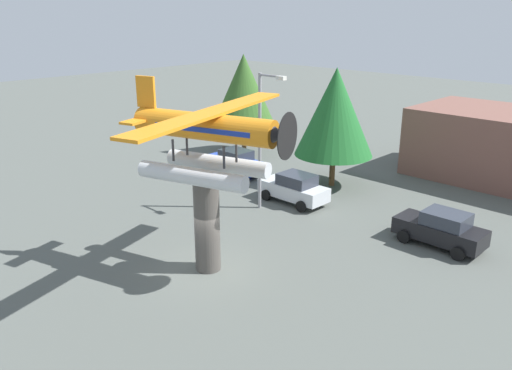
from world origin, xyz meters
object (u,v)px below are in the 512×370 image
at_px(car_near_blue, 234,162).
at_px(streetlight_primary, 262,132).
at_px(tree_east, 335,112).
at_px(car_far_black, 441,229).
at_px(tree_west, 244,88).
at_px(car_mid_silver, 294,188).
at_px(display_pedestal, 207,224).
at_px(floatplane_monument, 207,139).

height_order(car_near_blue, streetlight_primary, streetlight_primary).
bearing_deg(tree_east, car_far_black, -22.38).
bearing_deg(tree_west, car_mid_silver, -29.89).
bearing_deg(tree_west, streetlight_primary, -39.77).
height_order(display_pedestal, car_near_blue, display_pedestal).
distance_m(car_far_black, tree_west, 20.09).
distance_m(car_mid_silver, car_far_black, 8.88).
height_order(display_pedestal, car_mid_silver, display_pedestal).
bearing_deg(streetlight_primary, tree_east, 86.75).
bearing_deg(car_mid_silver, display_pedestal, 106.58).
bearing_deg(tree_west, floatplane_monument, -48.88).
bearing_deg(car_near_blue, floatplane_monument, 132.16).
height_order(floatplane_monument, streetlight_primary, floatplane_monument).
height_order(car_far_black, tree_east, tree_east).
distance_m(floatplane_monument, streetlight_primary, 7.79).
height_order(car_near_blue, car_mid_silver, same).
distance_m(car_near_blue, tree_east, 7.82).
relative_size(streetlight_primary, tree_west, 1.00).
relative_size(car_near_blue, car_far_black, 1.00).
xyz_separation_m(floatplane_monument, streetlight_primary, (-3.42, 6.85, -1.42)).
height_order(car_mid_silver, streetlight_primary, streetlight_primary).
bearing_deg(streetlight_primary, car_near_blue, 150.00).
relative_size(streetlight_primary, tree_east, 1.02).
distance_m(car_near_blue, car_far_black, 15.37).
xyz_separation_m(streetlight_primary, tree_west, (-9.39, 7.81, 0.62)).
bearing_deg(tree_west, display_pedestal, -49.23).
bearing_deg(streetlight_primary, display_pedestal, -64.47).
bearing_deg(display_pedestal, tree_west, 130.77).
distance_m(display_pedestal, car_far_black, 11.23).
bearing_deg(car_far_black, streetlight_primary, 14.10).
height_order(car_far_black, streetlight_primary, streetlight_primary).
relative_size(car_near_blue, tree_west, 0.55).
bearing_deg(car_near_blue, car_far_black, 176.31).
height_order(display_pedestal, floatplane_monument, floatplane_monument).
distance_m(car_mid_silver, tree_east, 5.65).
bearing_deg(car_mid_silver, tree_west, -29.89).
xyz_separation_m(streetlight_primary, tree_east, (0.35, 6.15, 0.32)).
bearing_deg(car_near_blue, car_mid_silver, 168.51).
xyz_separation_m(floatplane_monument, tree_west, (-12.81, 14.67, -0.79)).
height_order(car_mid_silver, tree_east, tree_east).
bearing_deg(car_far_black, display_pedestal, 56.23).
bearing_deg(floatplane_monument, display_pedestal, 180.00).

